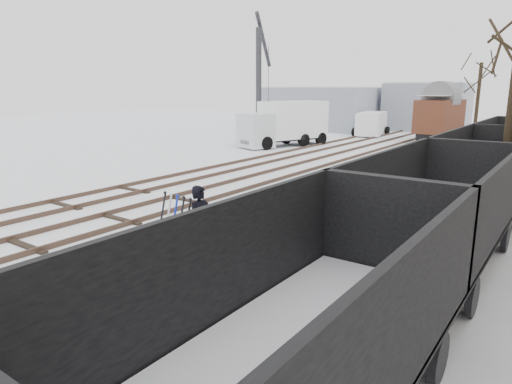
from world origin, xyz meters
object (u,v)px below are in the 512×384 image
freight_wagon_a (290,359)px  box_van_wagon (440,115)px  worker (201,224)px  lorry (285,123)px  ground_frame (176,244)px  crane (260,105)px  panel_van (371,123)px

freight_wagon_a → box_van_wagon: box_van_wagon is taller
worker → lorry: (-9.96, 19.62, 0.68)m
worker → lorry: lorry is taller
ground_frame → box_van_wagon: (-0.96, 28.06, 1.74)m
box_van_wagon → lorry: box_van_wagon is taller
ground_frame → crane: crane is taller
panel_van → crane: bearing=-154.5°
panel_van → crane: size_ratio=0.48×
ground_frame → worker: size_ratio=0.82×
ground_frame → freight_wagon_a: freight_wagon_a is taller
lorry → crane: crane is taller
worker → box_van_wagon: size_ratio=0.38×
ground_frame → panel_van: 30.98m
ground_frame → freight_wagon_a: (5.37, -3.48, 0.71)m
lorry → freight_wagon_a: bearing=-38.2°
freight_wagon_a → box_van_wagon: size_ratio=1.33×
worker → crane: size_ratio=0.18×
crane → panel_van: bearing=14.2°
box_van_wagon → lorry: (-8.25, -8.34, -0.44)m
ground_frame → crane: (-14.56, 24.40, 2.32)m
worker → lorry: bearing=32.3°
box_van_wagon → panel_van: 6.47m
ground_frame → worker: bearing=15.5°
box_van_wagon → crane: crane is taller
lorry → worker: bearing=-43.5°
ground_frame → box_van_wagon: 28.13m
worker → box_van_wagon: box_van_wagon is taller
panel_van → crane: (-7.56, -5.77, 1.58)m
ground_frame → panel_van: panel_van is taller
box_van_wagon → lorry: bearing=-128.4°
lorry → panel_van: 10.69m
worker → lorry: 22.02m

